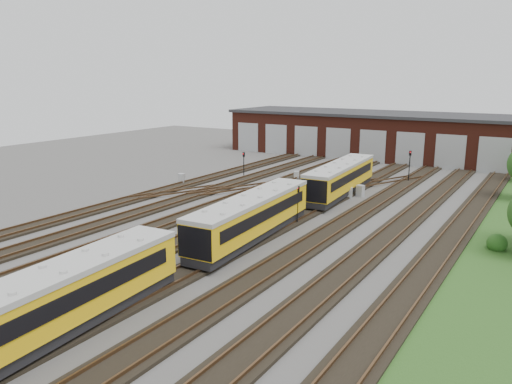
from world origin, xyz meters
The scene contains 14 objects.
ground centered at (0.00, 0.00, 0.00)m, with size 120.00×120.00×0.00m, color #4A4845.
track_network centered at (-0.17, 0.59, 0.11)m, with size 30.40×70.00×0.33m.
maintenance_shed centered at (-0.01, 39.97, 3.20)m, with size 51.00×12.50×6.35m.
metro_train centered at (2.00, -2.57, 1.81)m, with size 3.48×46.12×2.89m.
signal_mast_0 centered at (-10.89, 15.92, 1.91)m, with size 0.28×0.26×2.97m.
signal_mast_1 centered at (1.37, 5.67, 1.91)m, with size 0.29×0.27×2.97m.
signal_mast_2 centered at (5.82, 23.65, 2.22)m, with size 0.29×0.27×3.50m.
signal_mast_3 centered at (2.84, 2.79, 1.97)m, with size 0.26×0.25×3.08m.
relay_cabinet_0 centered at (-15.00, 9.78, 0.55)m, with size 0.66×0.55×1.11m, color #ABAEB0.
relay_cabinet_1 centered at (-5.40, 18.44, 0.47)m, with size 0.57×0.47×0.95m, color #ABAEB0.
relay_cabinet_2 centered at (-2.99, 12.20, 0.52)m, with size 0.62×0.52×1.03m, color #ABAEB0.
relay_cabinet_3 centered at (3.02, 13.16, 0.53)m, with size 0.63×0.53×1.06m, color #ABAEB0.
relay_cabinet_4 centered at (3.73, 14.34, 0.57)m, with size 0.68×0.57×1.13m, color #ABAEB0.
bush_0 centered at (17.02, 4.55, 0.66)m, with size 1.32×1.32×1.32m, color #1F4B15.
Camera 1 is at (20.19, -31.04, 11.39)m, focal length 35.00 mm.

